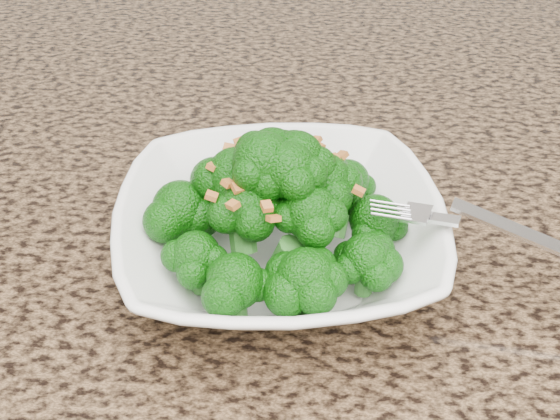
# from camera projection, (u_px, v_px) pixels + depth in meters

# --- Properties ---
(granite_counter) EXTENTS (1.64, 1.04, 0.03)m
(granite_counter) POSITION_uv_depth(u_px,v_px,m) (181.00, 231.00, 0.57)
(granite_counter) COLOR brown
(granite_counter) RESTS_ON cabinet
(bowl) EXTENTS (0.26, 0.26, 0.06)m
(bowl) POSITION_uv_depth(u_px,v_px,m) (280.00, 235.00, 0.50)
(bowl) COLOR white
(bowl) RESTS_ON granite_counter
(broccoli_pile) EXTENTS (0.20, 0.20, 0.07)m
(broccoli_pile) POSITION_uv_depth(u_px,v_px,m) (280.00, 159.00, 0.46)
(broccoli_pile) COLOR #0F5409
(broccoli_pile) RESTS_ON bowl
(garlic_topping) EXTENTS (0.12, 0.12, 0.01)m
(garlic_topping) POSITION_uv_depth(u_px,v_px,m) (280.00, 106.00, 0.43)
(garlic_topping) COLOR #C3722F
(garlic_topping) RESTS_ON broccoli_pile
(fork) EXTENTS (0.17, 0.08, 0.01)m
(fork) POSITION_uv_depth(u_px,v_px,m) (449.00, 220.00, 0.45)
(fork) COLOR silver
(fork) RESTS_ON bowl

